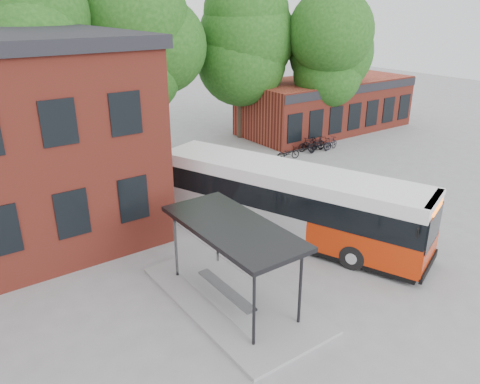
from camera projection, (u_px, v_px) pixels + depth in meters
ground at (308, 251)px, 19.43m from camera, size 100.00×100.00×0.00m
shop_row at (326, 105)px, 37.32m from camera, size 14.00×6.20×4.00m
bus_shelter at (233, 263)px, 15.71m from camera, size 3.60×7.00×2.90m
bike_rail at (307, 151)px, 31.90m from camera, size 5.20×0.10×0.38m
tree_0 at (37, 81)px, 26.17m from camera, size 7.92×7.92×11.00m
tree_1 at (145, 74)px, 30.81m from camera, size 7.92×7.92×10.40m
tree_2 at (240, 63)px, 33.73m from camera, size 7.92×7.92×11.00m
tree_3 at (329, 76)px, 33.74m from camera, size 7.04×7.04×9.28m
city_bus at (286, 202)px, 20.21m from camera, size 6.84×12.36×3.11m
bicycle_0 at (288, 153)px, 30.58m from camera, size 1.69×0.87×0.85m
bicycle_3 at (309, 144)px, 32.25m from camera, size 1.67×0.74×0.97m
bicycle_4 at (320, 145)px, 32.23m from camera, size 1.90×1.16×0.94m
bicycle_5 at (317, 144)px, 32.10m from camera, size 1.86×0.87×1.08m
bicycle_6 at (314, 143)px, 32.68m from camera, size 1.79×1.19×0.89m
bicycle_7 at (331, 143)px, 32.54m from camera, size 1.59×0.72×0.92m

